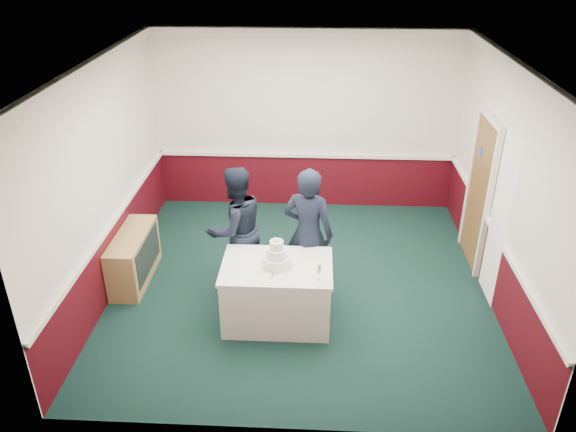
{
  "coord_description": "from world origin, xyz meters",
  "views": [
    {
      "loc": [
        0.16,
        -6.4,
        4.39
      ],
      "look_at": [
        -0.16,
        -0.1,
        1.1
      ],
      "focal_mm": 35.0,
      "sensor_mm": 36.0,
      "label": 1
    }
  ],
  "objects_px": {
    "sideboard": "(134,257)",
    "champagne_flute": "(319,269)",
    "person_woman": "(308,234)",
    "person_man": "(236,229)",
    "wedding_cake": "(277,257)",
    "cake_knife": "(273,274)",
    "cake_table": "(277,292)"
  },
  "relations": [
    {
      "from": "wedding_cake",
      "to": "person_woman",
      "type": "relative_size",
      "value": 0.2
    },
    {
      "from": "person_woman",
      "to": "sideboard",
      "type": "bearing_deg",
      "value": 11.4
    },
    {
      "from": "sideboard",
      "to": "cake_table",
      "type": "bearing_deg",
      "value": -21.39
    },
    {
      "from": "champagne_flute",
      "to": "person_woman",
      "type": "distance_m",
      "value": 0.89
    },
    {
      "from": "cake_table",
      "to": "wedding_cake",
      "type": "distance_m",
      "value": 0.5
    },
    {
      "from": "wedding_cake",
      "to": "sideboard",
      "type": "bearing_deg",
      "value": 158.61
    },
    {
      "from": "champagne_flute",
      "to": "person_woman",
      "type": "height_order",
      "value": "person_woman"
    },
    {
      "from": "sideboard",
      "to": "person_woman",
      "type": "xyz_separation_m",
      "value": [
        2.38,
        -0.2,
        0.55
      ]
    },
    {
      "from": "sideboard",
      "to": "champagne_flute",
      "type": "distance_m",
      "value": 2.79
    },
    {
      "from": "person_man",
      "to": "person_woman",
      "type": "distance_m",
      "value": 0.96
    },
    {
      "from": "sideboard",
      "to": "champagne_flute",
      "type": "height_order",
      "value": "champagne_flute"
    },
    {
      "from": "cake_table",
      "to": "cake_knife",
      "type": "height_order",
      "value": "cake_knife"
    },
    {
      "from": "cake_table",
      "to": "champagne_flute",
      "type": "xyz_separation_m",
      "value": [
        0.5,
        -0.28,
        0.53
      ]
    },
    {
      "from": "person_man",
      "to": "sideboard",
      "type": "bearing_deg",
      "value": -39.18
    },
    {
      "from": "sideboard",
      "to": "wedding_cake",
      "type": "distance_m",
      "value": 2.23
    },
    {
      "from": "cake_table",
      "to": "cake_knife",
      "type": "distance_m",
      "value": 0.44
    },
    {
      "from": "wedding_cake",
      "to": "cake_knife",
      "type": "bearing_deg",
      "value": -98.53
    },
    {
      "from": "person_woman",
      "to": "person_man",
      "type": "bearing_deg",
      "value": 7.97
    },
    {
      "from": "wedding_cake",
      "to": "person_man",
      "type": "relative_size",
      "value": 0.21
    },
    {
      "from": "cake_knife",
      "to": "champagne_flute",
      "type": "distance_m",
      "value": 0.55
    },
    {
      "from": "champagne_flute",
      "to": "person_woman",
      "type": "relative_size",
      "value": 0.11
    },
    {
      "from": "cake_table",
      "to": "cake_knife",
      "type": "xyz_separation_m",
      "value": [
        -0.03,
        -0.2,
        0.39
      ]
    },
    {
      "from": "cake_knife",
      "to": "person_man",
      "type": "bearing_deg",
      "value": 131.67
    },
    {
      "from": "cake_knife",
      "to": "person_woman",
      "type": "distance_m",
      "value": 0.89
    },
    {
      "from": "champagne_flute",
      "to": "person_man",
      "type": "height_order",
      "value": "person_man"
    },
    {
      "from": "wedding_cake",
      "to": "champagne_flute",
      "type": "relative_size",
      "value": 1.78
    },
    {
      "from": "cake_table",
      "to": "wedding_cake",
      "type": "height_order",
      "value": "wedding_cake"
    },
    {
      "from": "person_woman",
      "to": "wedding_cake",
      "type": "bearing_deg",
      "value": 74.91
    },
    {
      "from": "cake_table",
      "to": "person_man",
      "type": "relative_size",
      "value": 0.77
    },
    {
      "from": "sideboard",
      "to": "person_woman",
      "type": "distance_m",
      "value": 2.45
    },
    {
      "from": "wedding_cake",
      "to": "person_woman",
      "type": "xyz_separation_m",
      "value": [
        0.36,
        0.59,
        -0.0
      ]
    },
    {
      "from": "wedding_cake",
      "to": "champagne_flute",
      "type": "height_order",
      "value": "wedding_cake"
    }
  ]
}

